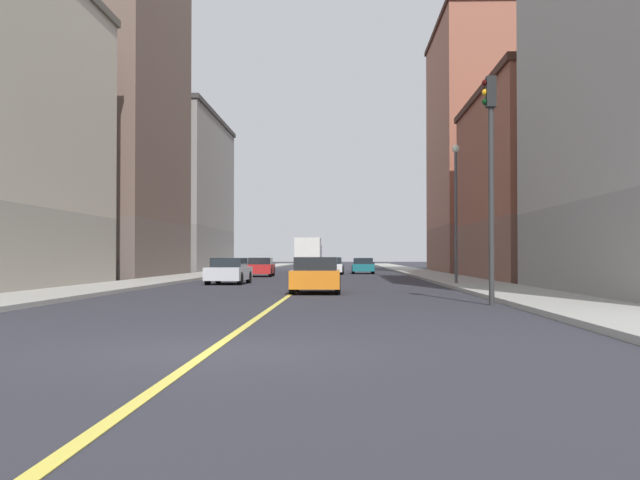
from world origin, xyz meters
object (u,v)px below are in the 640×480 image
car_red (260,267)px  car_green (312,265)px  car_teal (363,266)px  box_truck (309,254)px  building_right_midblock (89,112)px  building_left_mid (569,185)px  car_white (331,266)px  street_lamp_left_near (456,198)px  car_black (364,265)px  building_left_far (499,149)px  traffic_light_left_near (491,159)px  building_right_distant (162,194)px  car_silver (229,271)px  car_orange (316,276)px

car_red → car_green: bearing=79.6°
car_teal → box_truck: box_truck is taller
building_right_midblock → box_truck: size_ratio=3.41×
building_right_midblock → car_green: bearing=53.7°
building_left_mid → car_white: bearing=133.5°
street_lamp_left_near → car_red: size_ratio=1.48×
car_black → car_red: size_ratio=0.90×
building_left_far → traffic_light_left_near: (-8.98, -45.24, -6.37)m
car_green → car_white: car_white is taller
traffic_light_left_near → car_teal: bearing=93.7°
traffic_light_left_near → box_truck: (-7.54, 48.60, -2.64)m
building_right_distant → car_black: size_ratio=5.46×
car_silver → box_truck: 31.31m
car_red → car_green: 16.67m
car_white → box_truck: 9.93m
traffic_light_left_near → car_teal: (-2.75, 42.40, -3.65)m
street_lamp_left_near → car_black: bearing=94.9°
traffic_light_left_near → car_green: bearing=98.4°
building_right_distant → car_white: bearing=-36.7°
building_right_midblock → car_silver: bearing=-47.4°
building_left_mid → building_right_midblock: building_right_midblock is taller
car_green → box_truck: bearing=-121.7°
traffic_light_left_near → car_silver: traffic_light_left_near is taller
car_red → box_truck: (2.68, 15.89, 0.97)m
car_white → car_green: bearing=100.8°
car_green → car_white: (1.93, -10.14, 0.04)m
car_red → car_teal: size_ratio=0.99×
traffic_light_left_near → car_black: (-2.37, 54.12, -3.64)m
building_right_distant → building_right_midblock: bearing=-90.0°
car_silver → car_teal: (7.47, 24.99, -0.03)m
car_red → car_silver: car_silver is taller
traffic_light_left_near → car_green: (-7.23, 49.11, -3.65)m
car_silver → car_teal: bearing=73.4°
car_red → box_truck: 16.14m
car_black → car_white: (-2.93, -15.15, 0.04)m
traffic_light_left_near → car_orange: bearing=125.7°
building_right_midblock → box_truck: bearing=53.5°
building_left_mid → building_right_distant: building_right_distant is taller
street_lamp_left_near → car_teal: (-3.77, 27.89, -3.55)m
car_red → box_truck: bearing=80.4°
street_lamp_left_near → car_black: (-3.39, 39.61, -3.55)m
street_lamp_left_near → box_truck: 35.24m
car_white → box_truck: box_truck is taller
building_left_far → traffic_light_left_near: 46.56m
traffic_light_left_near → car_silver: 20.51m
building_left_mid → street_lamp_left_near: size_ratio=2.81×
car_green → car_black: bearing=45.9°
building_right_midblock → car_black: (19.14, 24.44, -10.55)m
building_right_distant → car_white: building_right_distant is taller
box_truck → car_orange: bearing=-87.0°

